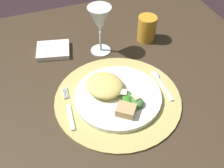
% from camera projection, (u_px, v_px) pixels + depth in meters
% --- Properties ---
extents(dining_table, '(1.28, 1.03, 0.73)m').
position_uv_depth(dining_table, '(89.00, 109.00, 0.96)').
color(dining_table, '#3B2D1E').
rests_on(dining_table, ground).
extents(placemat, '(0.38, 0.38, 0.01)m').
position_uv_depth(placemat, '(118.00, 99.00, 0.86)').
color(placemat, tan).
rests_on(placemat, dining_table).
extents(dinner_plate, '(0.26, 0.26, 0.01)m').
position_uv_depth(dinner_plate, '(118.00, 97.00, 0.86)').
color(dinner_plate, silver).
rests_on(dinner_plate, placemat).
extents(pasta_serving, '(0.15, 0.15, 0.04)m').
position_uv_depth(pasta_serving, '(105.00, 85.00, 0.86)').
color(pasta_serving, '#DBC265').
rests_on(pasta_serving, dinner_plate).
extents(salad_greens, '(0.07, 0.08, 0.03)m').
position_uv_depth(salad_greens, '(130.00, 101.00, 0.82)').
color(salad_greens, '#317C1F').
rests_on(salad_greens, dinner_plate).
extents(bread_piece, '(0.07, 0.07, 0.02)m').
position_uv_depth(bread_piece, '(126.00, 110.00, 0.80)').
color(bread_piece, tan).
rests_on(bread_piece, dinner_plate).
extents(fork, '(0.03, 0.16, 0.00)m').
position_uv_depth(fork, '(69.00, 110.00, 0.83)').
color(fork, silver).
rests_on(fork, placemat).
extents(spoon, '(0.02, 0.14, 0.01)m').
position_uv_depth(spoon, '(159.00, 80.00, 0.91)').
color(spoon, silver).
rests_on(spoon, placemat).
extents(napkin, '(0.13, 0.12, 0.02)m').
position_uv_depth(napkin, '(53.00, 50.00, 1.02)').
color(napkin, white).
rests_on(napkin, dining_table).
extents(wine_glass, '(0.08, 0.08, 0.17)m').
position_uv_depth(wine_glass, '(100.00, 21.00, 0.95)').
color(wine_glass, silver).
rests_on(wine_glass, dining_table).
extents(amber_tumbler, '(0.07, 0.07, 0.09)m').
position_uv_depth(amber_tumbler, '(147.00, 28.00, 1.05)').
color(amber_tumbler, gold).
rests_on(amber_tumbler, dining_table).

